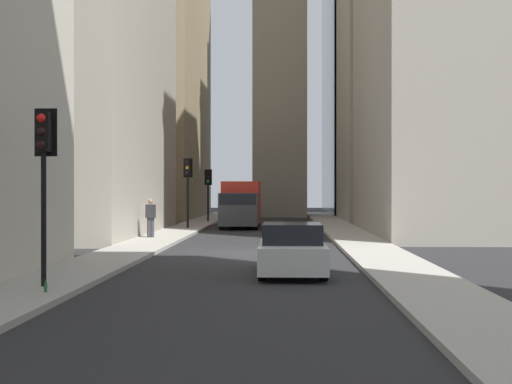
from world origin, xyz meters
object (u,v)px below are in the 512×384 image
object	(u,v)px
sedan_white	(292,250)
delivery_truck	(241,204)
pedestrian	(151,216)
traffic_light_midblock	(208,183)
traffic_light_foreground	(44,155)
discarded_bottle	(46,287)
traffic_light_far_junction	(188,177)

from	to	relation	value
sedan_white	delivery_truck	bearing A→B (deg)	6.58
sedan_white	pedestrian	size ratio (longest dim) A/B	2.42
sedan_white	traffic_light_midblock	distance (m)	30.94
traffic_light_foreground	pedestrian	bearing A→B (deg)	2.22
discarded_bottle	traffic_light_foreground	bearing A→B (deg)	20.81
sedan_white	traffic_light_midblock	world-z (taller)	traffic_light_midblock
traffic_light_midblock	discarded_bottle	size ratio (longest dim) A/B	13.46
traffic_light_foreground	discarded_bottle	size ratio (longest dim) A/B	15.02
traffic_light_midblock	discarded_bottle	xyz separation A→B (m)	(-34.94, -0.13, -2.56)
sedan_white	traffic_light_foreground	world-z (taller)	traffic_light_foreground
pedestrian	delivery_truck	bearing A→B (deg)	-17.77
sedan_white	traffic_light_far_junction	size ratio (longest dim) A/B	1.07
traffic_light_midblock	pedestrian	size ratio (longest dim) A/B	2.05
traffic_light_foreground	discarded_bottle	distance (m)	3.05
traffic_light_midblock	delivery_truck	bearing A→B (deg)	-156.57
delivery_truck	discarded_bottle	bearing A→B (deg)	174.99
traffic_light_foreground	delivery_truck	bearing A→B (deg)	-5.92
delivery_truck	sedan_white	size ratio (longest dim) A/B	1.50
delivery_truck	traffic_light_foreground	world-z (taller)	traffic_light_foreground
traffic_light_far_junction	discarded_bottle	size ratio (longest dim) A/B	14.85
delivery_truck	discarded_bottle	size ratio (longest dim) A/B	23.93
traffic_light_far_junction	discarded_bottle	xyz separation A→B (m)	(-25.78, -0.35, -2.84)
delivery_truck	sedan_white	world-z (taller)	delivery_truck
sedan_white	traffic_light_midblock	xyz separation A→B (m)	(30.38, 5.45, 2.14)
traffic_light_midblock	traffic_light_far_junction	xyz separation A→B (m)	(-9.16, 0.23, 0.28)
delivery_truck	traffic_light_midblock	xyz separation A→B (m)	(6.13, 2.65, 1.34)
discarded_bottle	sedan_white	bearing A→B (deg)	-49.44
traffic_light_far_junction	pedestrian	size ratio (longest dim) A/B	2.26
delivery_truck	traffic_light_far_junction	xyz separation A→B (m)	(-3.03, 2.88, 1.63)
traffic_light_foreground	pedestrian	world-z (taller)	traffic_light_foreground
sedan_white	traffic_light_foreground	distance (m)	7.17
sedan_white	pedestrian	bearing A→B (deg)	25.65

